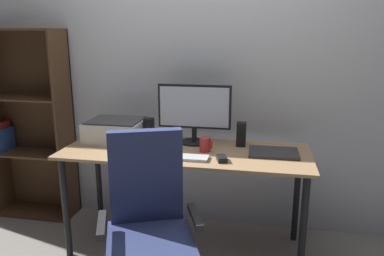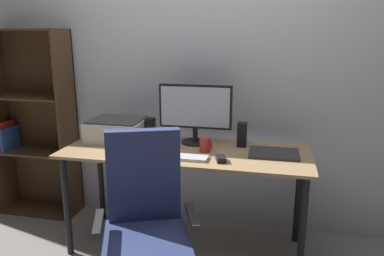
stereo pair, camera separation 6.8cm
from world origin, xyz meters
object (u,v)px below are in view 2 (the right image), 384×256
at_px(speaker_left, 150,129).
at_px(bookshelf, 35,125).
at_px(mouse, 221,159).
at_px(speaker_right, 242,135).
at_px(desk, 186,162).
at_px(office_chair, 146,235).
at_px(monitor, 195,110).
at_px(keyboard, 185,157).
at_px(coffee_mug, 205,145).
at_px(laptop, 274,153).
at_px(printer, 117,130).

height_order(speaker_left, bookshelf, bookshelf).
distance_m(mouse, speaker_right, 0.37).
relative_size(desk, office_chair, 1.66).
xyz_separation_m(monitor, keyboard, (0.01, -0.36, -0.23)).
bearing_deg(coffee_mug, office_chair, -106.80).
height_order(laptop, bookshelf, bookshelf).
bearing_deg(mouse, keyboard, 163.82).
relative_size(laptop, bookshelf, 0.21).
xyz_separation_m(coffee_mug, bookshelf, (-1.52, 0.33, -0.02)).
xyz_separation_m(monitor, office_chair, (-0.09, -0.83, -0.52)).
height_order(keyboard, laptop, laptop).
bearing_deg(keyboard, speaker_left, 135.04).
bearing_deg(laptop, desk, -178.64).
height_order(desk, speaker_left, speaker_left).
height_order(monitor, office_chair, monitor).
bearing_deg(coffee_mug, keyboard, -119.29).
bearing_deg(bookshelf, speaker_left, -7.91).
bearing_deg(monitor, mouse, -55.83).
bearing_deg(speaker_left, desk, -28.82).
bearing_deg(printer, laptop, -4.81).
relative_size(speaker_right, printer, 0.43).
bearing_deg(speaker_right, mouse, -105.45).
xyz_separation_m(desk, office_chair, (-0.06, -0.65, -0.19)).
distance_m(desk, office_chair, 0.68).
bearing_deg(keyboard, mouse, 0.65).
relative_size(monitor, bookshelf, 0.34).
bearing_deg(laptop, printer, 174.13).
relative_size(desk, keyboard, 5.77).
relative_size(mouse, laptop, 0.30).
relative_size(keyboard, bookshelf, 0.19).
distance_m(speaker_right, office_chair, 1.00).
bearing_deg(coffee_mug, speaker_left, 158.40).
height_order(monitor, bookshelf, bookshelf).
distance_m(laptop, bookshelf, 1.99).
bearing_deg(speaker_left, mouse, -30.99).
bearing_deg(monitor, speaker_left, -178.65).
bearing_deg(laptop, coffee_mug, -177.12).
bearing_deg(printer, coffee_mug, -10.48).
height_order(desk, mouse, mouse).
xyz_separation_m(coffee_mug, office_chair, (-0.20, -0.65, -0.33)).
distance_m(monitor, mouse, 0.48).
xyz_separation_m(monitor, mouse, (0.24, -0.35, -0.23)).
bearing_deg(monitor, printer, -174.24).
xyz_separation_m(coffee_mug, laptop, (0.45, 0.03, -0.04)).
bearing_deg(office_chair, laptop, 24.81).
xyz_separation_m(desk, bookshelf, (-1.38, 0.32, 0.11)).
bearing_deg(mouse, coffee_mug, 110.98).
distance_m(desk, monitor, 0.37).
xyz_separation_m(desk, printer, (-0.55, 0.12, 0.17)).
bearing_deg(office_chair, mouse, 33.93).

